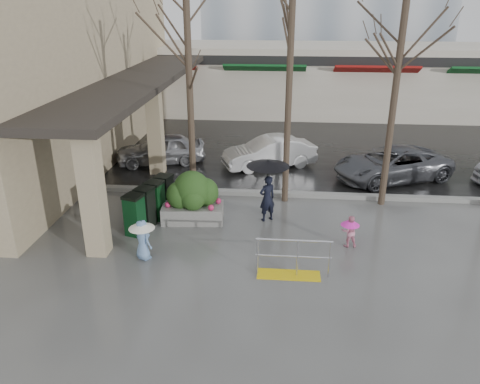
# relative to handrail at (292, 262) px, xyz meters

# --- Properties ---
(ground) EXTENTS (120.00, 120.00, 0.00)m
(ground) POSITION_rel_handrail_xyz_m (-1.36, 1.20, -0.38)
(ground) COLOR #51514F
(ground) RESTS_ON ground
(street_asphalt) EXTENTS (120.00, 36.00, 0.01)m
(street_asphalt) POSITION_rel_handrail_xyz_m (-1.36, 23.20, -0.37)
(street_asphalt) COLOR black
(street_asphalt) RESTS_ON ground
(curb) EXTENTS (120.00, 0.30, 0.15)m
(curb) POSITION_rel_handrail_xyz_m (-1.36, 5.20, -0.30)
(curb) COLOR gray
(curb) RESTS_ON ground
(near_building) EXTENTS (6.00, 18.00, 8.00)m
(near_building) POSITION_rel_handrail_xyz_m (-10.36, 9.20, 3.62)
(near_building) COLOR tan
(near_building) RESTS_ON ground
(canopy_slab) EXTENTS (2.80, 18.00, 0.25)m
(canopy_slab) POSITION_rel_handrail_xyz_m (-6.16, 9.20, 3.25)
(canopy_slab) COLOR #2D2823
(canopy_slab) RESTS_ON pillar_front
(pillar_front) EXTENTS (0.55, 0.55, 3.50)m
(pillar_front) POSITION_rel_handrail_xyz_m (-5.26, 0.70, 1.37)
(pillar_front) COLOR tan
(pillar_front) RESTS_ON ground
(pillar_back) EXTENTS (0.55, 0.55, 3.50)m
(pillar_back) POSITION_rel_handrail_xyz_m (-5.26, 7.20, 1.37)
(pillar_back) COLOR tan
(pillar_back) RESTS_ON ground
(storefront_row) EXTENTS (34.00, 6.74, 4.00)m
(storefront_row) POSITION_rel_handrail_xyz_m (0.64, 19.17, 1.64)
(storefront_row) COLOR beige
(storefront_row) RESTS_ON ground
(handrail) EXTENTS (1.90, 0.50, 1.03)m
(handrail) POSITION_rel_handrail_xyz_m (0.00, 0.00, 0.00)
(handrail) COLOR yellow
(handrail) RESTS_ON ground
(tree_west) EXTENTS (3.20, 3.20, 6.80)m
(tree_west) POSITION_rel_handrail_xyz_m (-3.36, 4.80, 4.71)
(tree_west) COLOR #382B21
(tree_west) RESTS_ON ground
(tree_midwest) EXTENTS (3.20, 3.20, 7.00)m
(tree_midwest) POSITION_rel_handrail_xyz_m (-0.16, 4.80, 4.86)
(tree_midwest) COLOR #382B21
(tree_midwest) RESTS_ON ground
(tree_mideast) EXTENTS (3.20, 3.20, 6.50)m
(tree_mideast) POSITION_rel_handrail_xyz_m (3.14, 4.80, 4.48)
(tree_mideast) COLOR #382B21
(tree_mideast) RESTS_ON ground
(woman) EXTENTS (1.34, 1.34, 2.04)m
(woman) POSITION_rel_handrail_xyz_m (-0.73, 3.18, 0.98)
(woman) COLOR black
(woman) RESTS_ON ground
(child_pink) EXTENTS (0.53, 0.53, 0.93)m
(child_pink) POSITION_rel_handrail_xyz_m (1.64, 1.69, 0.16)
(child_pink) COLOR pink
(child_pink) RESTS_ON ground
(child_blue) EXTENTS (0.70, 0.70, 1.14)m
(child_blue) POSITION_rel_handrail_xyz_m (-3.95, 0.50, 0.31)
(child_blue) COLOR #7096C7
(child_blue) RESTS_ON ground
(planter) EXTENTS (1.96, 1.15, 1.65)m
(planter) POSITION_rel_handrail_xyz_m (-3.04, 2.95, 0.41)
(planter) COLOR gray
(planter) RESTS_ON ground
(news_boxes) EXTENTS (1.12, 2.31, 1.26)m
(news_boxes) POSITION_rel_handrail_xyz_m (-4.34, 2.71, 0.25)
(news_boxes) COLOR #0D3A1A
(news_boxes) RESTS_ON ground
(car_a) EXTENTS (3.97, 2.45, 1.26)m
(car_a) POSITION_rel_handrail_xyz_m (-5.42, 8.38, 0.25)
(car_a) COLOR #A3A3A8
(car_a) RESTS_ON ground
(car_b) EXTENTS (4.04, 2.71, 1.26)m
(car_b) POSITION_rel_handrail_xyz_m (-0.82, 8.31, 0.25)
(car_b) COLOR silver
(car_b) RESTS_ON ground
(car_c) EXTENTS (4.99, 3.66, 1.26)m
(car_c) POSITION_rel_handrail_xyz_m (3.95, 7.24, 0.25)
(car_c) COLOR #54565B
(car_c) RESTS_ON ground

